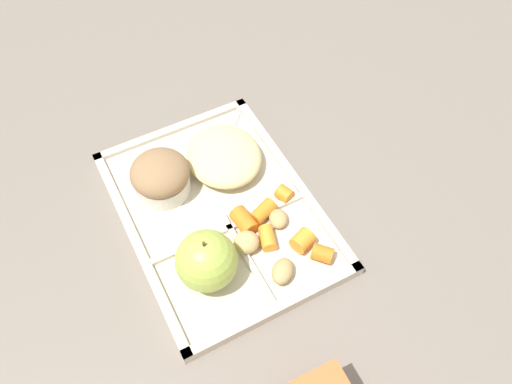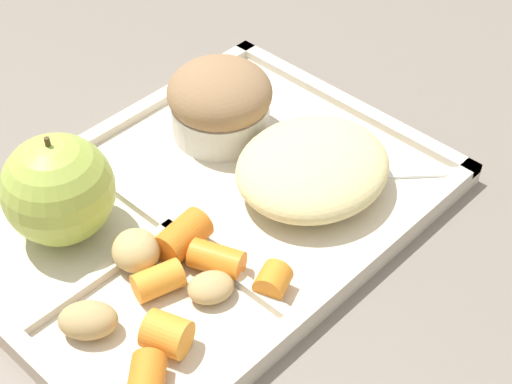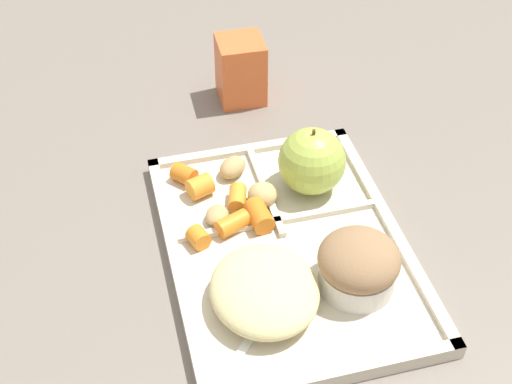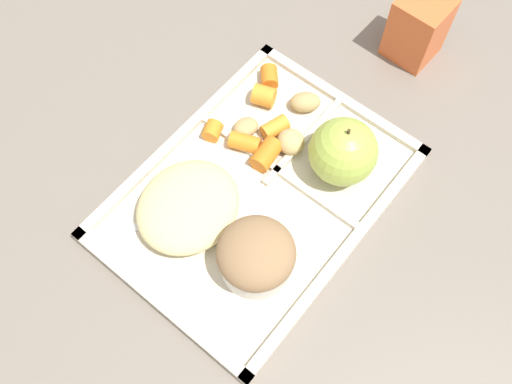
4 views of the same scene
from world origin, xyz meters
name	(u,v)px [view 1 (image 1 of 4)]	position (x,y,z in m)	size (l,w,h in m)	color
ground	(219,214)	(0.00, 0.00, 0.00)	(6.00, 6.00, 0.00)	slate
lunch_tray	(219,212)	(0.00, 0.00, 0.01)	(0.34, 0.25, 0.02)	beige
green_apple	(207,261)	(-0.08, 0.05, 0.05)	(0.08, 0.08, 0.08)	#A8C14C
bran_muffin	(161,176)	(0.07, 0.05, 0.04)	(0.08, 0.08, 0.06)	silver
carrot_slice_diagonal	(284,194)	(-0.03, -0.09, 0.02)	(0.02, 0.02, 0.02)	orange
carrot_slice_large	(267,238)	(-0.08, -0.04, 0.02)	(0.02, 0.02, 0.03)	orange
carrot_slice_edge	(263,212)	(-0.04, -0.05, 0.02)	(0.02, 0.02, 0.04)	orange
carrot_slice_near_corner	(322,254)	(-0.13, -0.09, 0.02)	(0.02, 0.02, 0.03)	orange
carrot_slice_tilted	(302,241)	(-0.10, -0.07, 0.02)	(0.02, 0.02, 0.03)	orange
carrot_slice_small	(244,221)	(-0.04, -0.02, 0.02)	(0.02, 0.02, 0.04)	orange
potato_chunk_golden	(283,271)	(-0.13, -0.03, 0.02)	(0.04, 0.03, 0.02)	tan
potato_chunk_browned	(278,219)	(-0.06, -0.06, 0.02)	(0.03, 0.03, 0.02)	tan
potato_chunk_corner	(247,242)	(-0.07, -0.01, 0.02)	(0.03, 0.03, 0.03)	tan
egg_noodle_pile	(224,156)	(0.07, -0.04, 0.03)	(0.12, 0.11, 0.04)	beige
meatball_back	(228,144)	(0.09, -0.06, 0.03)	(0.03, 0.03, 0.03)	brown
meatball_center	(212,142)	(0.10, -0.04, 0.03)	(0.03, 0.03, 0.03)	brown
meatball_side	(231,145)	(0.08, -0.06, 0.03)	(0.03, 0.03, 0.03)	#755B4C
plastic_fork	(226,145)	(0.10, -0.06, 0.01)	(0.12, 0.11, 0.00)	white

